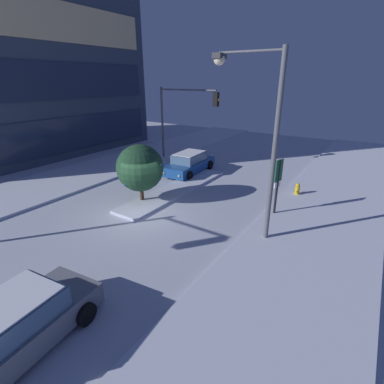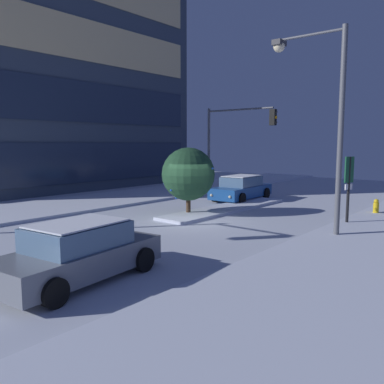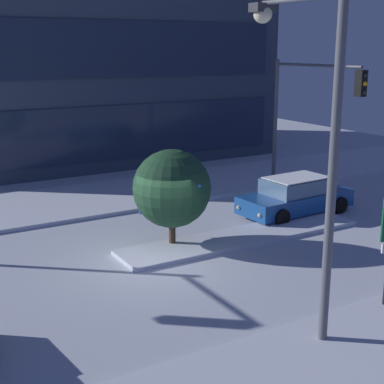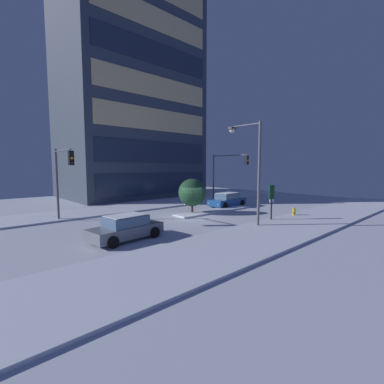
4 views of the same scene
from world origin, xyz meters
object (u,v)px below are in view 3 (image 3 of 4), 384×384
(street_lamp_arched, at_px, (310,120))
(decorated_tree_median, at_px, (172,189))
(car_far, at_px, (296,196))
(traffic_light_corner_far_right, at_px, (309,101))

(street_lamp_arched, xyz_separation_m, decorated_tree_median, (0.16, 6.45, -2.93))
(car_far, bearing_deg, decorated_tree_median, 4.50)
(traffic_light_corner_far_right, height_order, street_lamp_arched, street_lamp_arched)
(car_far, distance_m, street_lamp_arched, 10.39)
(traffic_light_corner_far_right, distance_m, street_lamp_arched, 12.53)
(decorated_tree_median, bearing_deg, traffic_light_corner_far_right, 18.89)
(traffic_light_corner_far_right, relative_size, street_lamp_arched, 0.78)
(decorated_tree_median, bearing_deg, street_lamp_arched, -91.45)
(traffic_light_corner_far_right, bearing_deg, car_far, -48.47)
(car_far, xyz_separation_m, decorated_tree_median, (-5.97, -0.81, 1.26))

